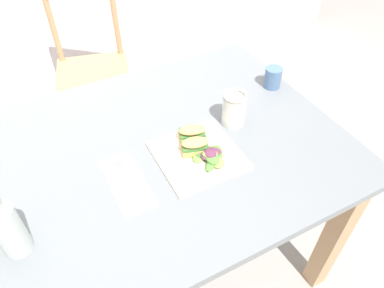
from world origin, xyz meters
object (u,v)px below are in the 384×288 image
Objects in this scene: plate_lunch at (198,155)px; sandwich_half_back at (192,133)px; sandwich_half_front at (195,146)px; mason_jar_iced_tea at (234,110)px; dining_table at (158,173)px; chair_wooden_far at (93,69)px; fork_on_napkin at (125,178)px; bottle_cold_brew at (9,232)px; cup_extra_side at (273,78)px.

plate_lunch is 0.08m from sandwich_half_back.
sandwich_half_back is at bearing 70.40° from sandwich_half_front.
dining_table is at bearing 178.82° from mason_jar_iced_tea.
chair_wooden_far reaches higher than dining_table.
fork_on_napkin is 0.34m from bottle_cold_brew.
plate_lunch is at bearing -103.23° from sandwich_half_back.
dining_table is 6.07× the size of bottle_cold_brew.
mason_jar_iced_tea reaches higher than sandwich_half_back.
chair_wooden_far is (0.04, 1.03, -0.17)m from dining_table.
sandwich_half_front is 0.79× the size of mason_jar_iced_tea.
bottle_cold_brew is (-0.45, -0.17, 0.20)m from dining_table.
plate_lunch is at bearing -71.97° from sandwich_half_front.
sandwich_half_front is at bearing -1.57° from fork_on_napkin.
chair_wooden_far is 1.16m from fork_on_napkin.
plate_lunch is at bearing -4.39° from fork_on_napkin.
dining_table is at bearing 141.66° from sandwich_half_front.
plate_lunch is (0.07, -1.12, 0.30)m from chair_wooden_far.
bottle_cold_brew is at bearing -172.65° from plate_lunch.
fork_on_napkin is 0.44m from mason_jar_iced_tea.
chair_wooden_far is 1.10m from cup_extra_side.
dining_table is 12.70× the size of sandwich_half_front.
sandwich_half_back is at bearing -12.18° from dining_table.
chair_wooden_far reaches higher than sandwich_half_back.
bottle_cold_brew is at bearing -164.19° from fork_on_napkin.
sandwich_half_front is 0.56m from bottle_cold_brew.
mason_jar_iced_tea is at bearing -1.18° from dining_table.
bottle_cold_brew is (-0.32, -0.09, 0.07)m from fork_on_napkin.
cup_extra_side is at bearing 15.35° from bottle_cold_brew.
sandwich_half_front is 0.21m from mason_jar_iced_tea.
plate_lunch is at bearing -41.13° from dining_table.
sandwich_half_front is 0.48× the size of bottle_cold_brew.
sandwich_half_back is (0.12, -0.03, 0.16)m from dining_table.
mason_jar_iced_tea is at bearing -75.95° from chair_wooden_far.
sandwich_half_back is (0.09, -1.05, 0.33)m from chair_wooden_far.
bottle_cold_brew is (-0.56, -0.08, 0.04)m from sandwich_half_front.
dining_table is 12.70× the size of sandwich_half_back.
sandwich_half_front is at bearing 8.61° from bottle_cold_brew.
bottle_cold_brew reaches higher than cup_extra_side.
bottle_cold_brew reaches higher than plate_lunch.
bottle_cold_brew is at bearing -171.39° from sandwich_half_front.
sandwich_half_front reaches higher than dining_table.
fork_on_napkin is at bearing 15.81° from bottle_cold_brew.
chair_wooden_far is at bearing 81.33° from fork_on_napkin.
bottle_cold_brew is (-0.49, -1.19, 0.37)m from chair_wooden_far.
sandwich_half_front is 0.24m from fork_on_napkin.
mason_jar_iced_tea is at bearing 12.09° from bottle_cold_brew.
chair_wooden_far is 10.63× the size of cup_extra_side.
dining_table is at bearing 20.17° from bottle_cold_brew.
mason_jar_iced_tea is 0.28m from cup_extra_side.
sandwich_half_back is at bearing -173.18° from mason_jar_iced_tea.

